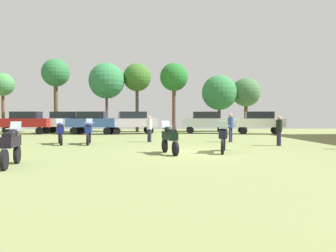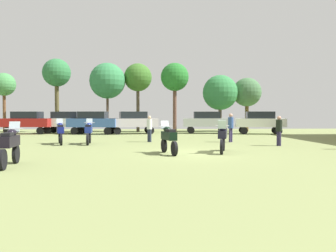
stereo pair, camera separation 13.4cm
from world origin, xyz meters
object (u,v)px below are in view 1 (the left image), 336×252
object	(u,v)px
person_2	(231,125)
motorcycle_3	(170,138)
car_5	(93,121)
tree_3	(3,85)
motorcycle_2	(89,132)
car_2	(65,121)
tree_6	(174,78)
car_4	(206,121)
tree_1	(246,93)
tree_7	(137,78)
motorcycle_7	(223,136)
tree_5	(56,74)
car_6	(259,121)
motorcycle_8	(60,132)
car_3	(132,121)
motorcycle_6	(11,145)
person_3	(279,128)
car_1	(26,121)
person_1	(149,127)
tree_2	(107,81)
tree_4	(219,93)

from	to	relation	value
person_2	motorcycle_3	bearing A→B (deg)	11.49
car_5	tree_3	bearing A→B (deg)	73.02
motorcycle_2	car_2	world-z (taller)	car_2
motorcycle_2	tree_6	xyz separation A→B (m)	(6.16, 13.81, 4.61)
car_4	tree_1	distance (m)	6.62
tree_7	car_5	bearing A→B (deg)	-131.52
motorcycle_2	tree_3	bearing A→B (deg)	121.05
motorcycle_7	tree_5	distance (m)	23.30
motorcycle_2	car_2	bearing A→B (deg)	103.78
motorcycle_2	car_6	world-z (taller)	car_6
motorcycle_2	tree_5	size ratio (longest dim) A/B	0.30
motorcycle_8	car_3	bearing A→B (deg)	53.67
motorcycle_6	car_3	world-z (taller)	car_3
tree_6	person_3	bearing A→B (deg)	-73.51
tree_3	tree_6	world-z (taller)	tree_6
car_1	tree_6	distance (m)	14.30
person_2	car_5	bearing A→B (deg)	-87.93
person_1	tree_5	distance (m)	16.34
car_5	tree_7	distance (m)	7.16
car_4	tree_1	size ratio (longest dim) A/B	0.81
motorcycle_2	motorcycle_7	bearing A→B (deg)	-40.39
car_4	tree_5	size ratio (longest dim) A/B	0.62
tree_2	tree_6	distance (m)	6.63
motorcycle_8	person_3	bearing A→B (deg)	-24.87
car_6	motorcycle_8	bearing A→B (deg)	132.35
person_3	tree_6	xyz separation A→B (m)	(-4.61, 15.56, 4.38)
person_2	car_1	bearing A→B (deg)	-77.14
motorcycle_3	car_4	world-z (taller)	car_4
car_4	tree_5	xyz separation A→B (m)	(-14.30, 3.06, 4.53)
motorcycle_7	car_3	xyz separation A→B (m)	(-4.73, 15.73, 0.43)
person_3	tree_3	distance (m)	27.31
motorcycle_3	tree_5	bearing A→B (deg)	102.13
person_2	tree_7	distance (m)	15.77
motorcycle_8	tree_7	xyz separation A→B (m)	(4.17, 14.76, 4.67)
car_3	tree_4	xyz separation A→B (m)	(8.63, 3.57, 2.77)
car_5	tree_2	size ratio (longest dim) A/B	0.66
motorcycle_8	tree_2	bearing A→B (deg)	68.44
car_5	motorcycle_8	bearing A→B (deg)	-174.20
tree_2	tree_1	bearing A→B (deg)	2.91
car_2	person_3	distance (m)	20.05
motorcycle_7	car_2	xyz separation A→B (m)	(-10.87, 16.79, 0.43)
motorcycle_7	person_1	distance (m)	7.18
tree_7	tree_6	bearing A→B (deg)	-15.19
car_4	car_6	size ratio (longest dim) A/B	0.98
motorcycle_6	person_2	bearing A→B (deg)	38.75
tree_4	tree_5	distance (m)	16.30
person_1	tree_2	world-z (taller)	tree_2
motorcycle_3	tree_1	xyz separation A→B (m)	(9.29, 20.15, 3.27)
motorcycle_2	tree_3	xyz separation A→B (m)	(-10.66, 14.79, 3.89)
motorcycle_3	tree_7	xyz separation A→B (m)	(-1.88, 20.19, 4.69)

